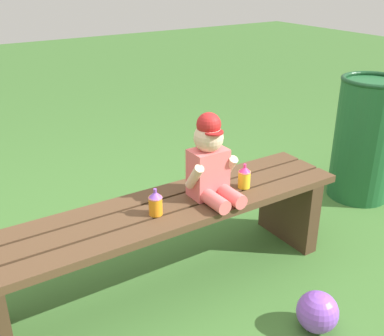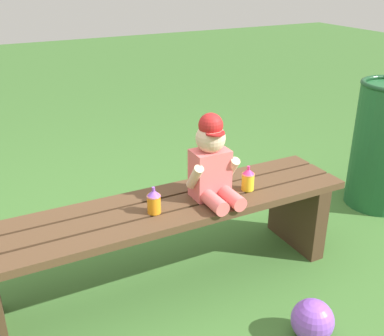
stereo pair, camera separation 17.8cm
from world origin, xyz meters
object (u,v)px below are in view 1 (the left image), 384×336
(park_bench, at_px, (166,231))
(sippy_cup_left, at_px, (155,202))
(trash_bin, at_px, (365,139))
(sippy_cup_right, at_px, (244,176))
(child_figure, at_px, (210,162))
(toy_ball, at_px, (317,312))

(park_bench, distance_m, sippy_cup_left, 0.21)
(sippy_cup_left, bearing_deg, park_bench, 31.26)
(park_bench, bearing_deg, sippy_cup_left, -148.74)
(sippy_cup_left, height_order, trash_bin, trash_bin)
(sippy_cup_right, bearing_deg, sippy_cup_left, 180.00)
(child_figure, relative_size, toy_ball, 2.26)
(sippy_cup_left, bearing_deg, toy_ball, -50.61)
(sippy_cup_left, height_order, toy_ball, sippy_cup_left)
(park_bench, xyz_separation_m, sippy_cup_left, (-0.07, -0.04, 0.19))
(child_figure, distance_m, sippy_cup_right, 0.23)
(trash_bin, bearing_deg, toy_ball, -147.76)
(park_bench, xyz_separation_m, child_figure, (0.22, -0.03, 0.31))
(sippy_cup_right, relative_size, toy_ball, 0.69)
(toy_ball, height_order, trash_bin, trash_bin)
(child_figure, height_order, trash_bin, child_figure)
(park_bench, height_order, trash_bin, trash_bin)
(sippy_cup_left, xyz_separation_m, trash_bin, (1.62, 0.17, -0.09))
(child_figure, height_order, toy_ball, child_figure)
(trash_bin, bearing_deg, park_bench, -175.16)
(toy_ball, bearing_deg, sippy_cup_right, 87.07)
(sippy_cup_right, bearing_deg, park_bench, 174.14)
(sippy_cup_right, bearing_deg, toy_ball, -92.93)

